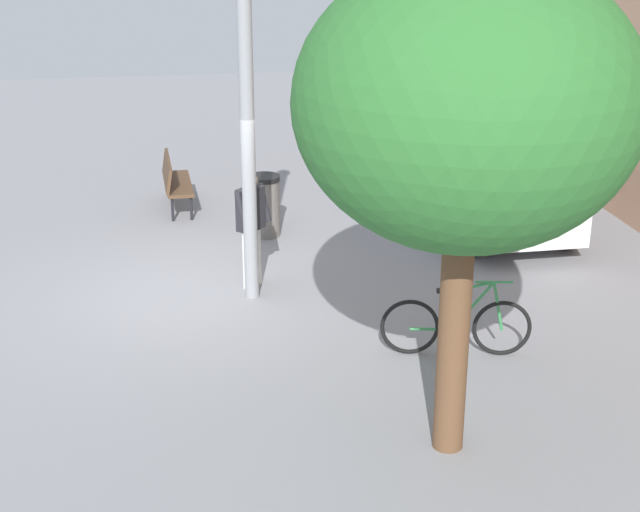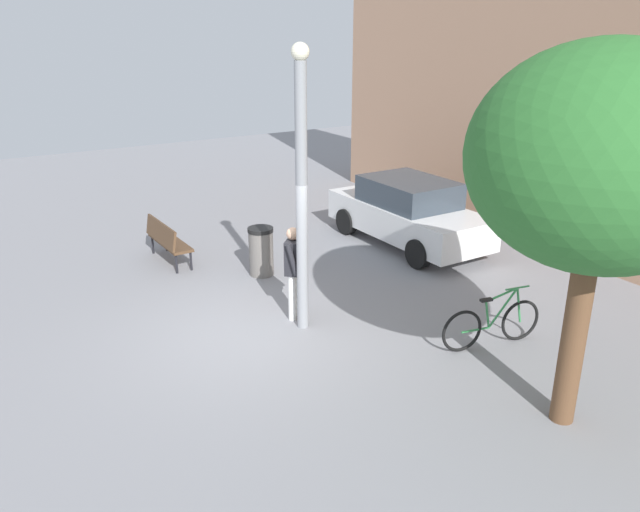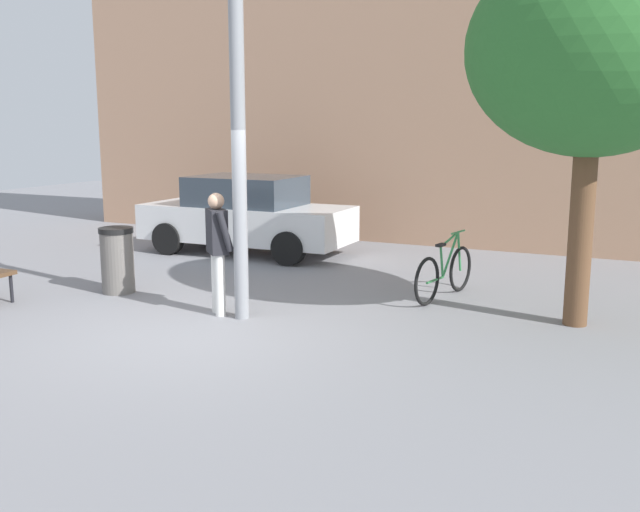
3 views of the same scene
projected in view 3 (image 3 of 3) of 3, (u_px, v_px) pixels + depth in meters
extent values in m
plane|color=gray|center=(191.00, 332.00, 8.92)|extent=(36.00, 36.00, 0.00)
cube|color=tan|center=(409.00, 21.00, 15.58)|extent=(16.09, 2.00, 9.56)
cylinder|color=gray|center=(239.00, 154.00, 9.19)|extent=(0.19, 0.19, 4.38)
cylinder|color=white|center=(217.00, 282.00, 9.81)|extent=(0.14, 0.14, 0.85)
cylinder|color=white|center=(220.00, 285.00, 9.63)|extent=(0.14, 0.14, 0.85)
cube|color=#232328|center=(217.00, 231.00, 9.58)|extent=(0.44, 0.44, 0.60)
sphere|color=tan|center=(216.00, 201.00, 9.51)|extent=(0.22, 0.22, 0.22)
cylinder|color=#232328|center=(216.00, 226.00, 9.83)|extent=(0.22, 0.23, 0.55)
cylinder|color=#232328|center=(225.00, 232.00, 9.37)|extent=(0.22, 0.23, 0.55)
cylinder|color=black|center=(11.00, 288.00, 10.38)|extent=(0.05, 0.05, 0.42)
cylinder|color=brown|center=(581.00, 234.00, 9.05)|extent=(0.31, 0.31, 2.39)
ellipsoid|color=#2C6A2C|center=(593.00, 49.00, 8.64)|extent=(3.09, 3.09, 2.62)
torus|color=black|center=(460.00, 269.00, 11.05)|extent=(0.19, 0.71, 0.71)
torus|color=black|center=(427.00, 281.00, 10.18)|extent=(0.19, 0.71, 0.71)
cylinder|color=#338447|center=(451.00, 254.00, 10.71)|extent=(0.13, 0.50, 0.64)
cylinder|color=#338447|center=(450.00, 239.00, 10.63)|extent=(0.15, 0.57, 0.18)
cylinder|color=#338447|center=(442.00, 262.00, 10.50)|extent=(0.06, 0.14, 0.48)
cylinder|color=#338447|center=(435.00, 280.00, 10.38)|extent=(0.13, 0.50, 0.04)
cylinder|color=#338447|center=(459.00, 251.00, 10.95)|extent=(0.07, 0.17, 0.63)
cube|color=black|center=(441.00, 245.00, 10.41)|extent=(0.12, 0.21, 0.04)
cylinder|color=#338447|center=(458.00, 232.00, 10.84)|extent=(0.12, 0.44, 0.03)
cube|color=silver|center=(247.00, 223.00, 14.29)|extent=(4.21, 1.73, 0.70)
cube|color=#333D47|center=(246.00, 191.00, 14.17)|extent=(2.11, 1.58, 0.60)
cylinder|color=black|center=(324.00, 236.00, 14.51)|extent=(0.64, 0.23, 0.64)
cylinder|color=black|center=(288.00, 248.00, 13.08)|extent=(0.64, 0.23, 0.64)
cylinder|color=black|center=(212.00, 228.00, 15.61)|extent=(0.64, 0.23, 0.64)
cylinder|color=black|center=(168.00, 239.00, 14.18)|extent=(0.64, 0.23, 0.64)
cylinder|color=#66605B|center=(118.00, 263.00, 10.96)|extent=(0.50, 0.50, 0.94)
cylinder|color=black|center=(116.00, 230.00, 10.86)|extent=(0.52, 0.52, 0.08)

